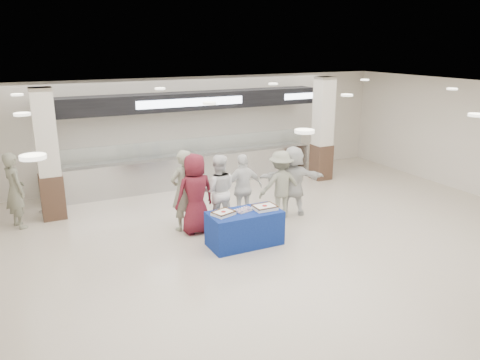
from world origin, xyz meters
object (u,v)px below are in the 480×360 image
sheet_cake_right (265,207)px  civilian_maroon (195,194)px  sheet_cake_left (223,213)px  chef_short (243,188)px  soldier_bg (15,190)px  soldier_b (281,185)px  cupcake_tray (243,210)px  soldier_a (184,190)px  chef_tall (218,191)px  display_table (245,228)px  civilian_white (293,181)px

sheet_cake_right → civilian_maroon: (-1.15, 1.15, 0.12)m
sheet_cake_right → sheet_cake_left: bearing=175.7°
chef_short → soldier_bg: bearing=-19.8°
soldier_b → chef_short: bearing=-3.7°
cupcake_tray → soldier_b: 1.87m
civilian_maroon → sheet_cake_right: bearing=131.1°
soldier_a → chef_tall: bearing=149.3°
civilian_maroon → chef_tall: bearing=-173.5°
chef_tall → soldier_b: (1.61, -0.11, -0.03)m
soldier_a → display_table: bearing=104.1°
civilian_maroon → soldier_b: 2.23m
soldier_a → cupcake_tray: bearing=104.7°
chef_short → soldier_bg: size_ratio=0.92×
cupcake_tray → soldier_bg: size_ratio=0.22×
sheet_cake_right → soldier_bg: soldier_bg is taller
chef_short → civilian_white: civilian_white is taller
soldier_a → soldier_bg: bearing=-45.7°
sheet_cake_right → chef_short: 1.32m
display_table → soldier_bg: 5.44m
display_table → civilian_maroon: (-0.70, 1.10, 0.55)m
chef_short → soldier_b: size_ratio=0.99×
cupcake_tray → civilian_maroon: 1.26m
display_table → sheet_cake_right: 0.63m
soldier_a → civilian_white: size_ratio=1.07×
display_table → soldier_a: soldier_a is taller
chef_tall → civilian_white: (1.99, -0.07, 0.01)m
sheet_cake_right → chef_short: chef_short is taller
soldier_bg → civilian_maroon: bearing=-142.7°
cupcake_tray → civilian_maroon: bearing=123.1°
civilian_maroon → soldier_bg: 4.22m
soldier_b → civilian_white: (0.38, 0.04, 0.04)m
cupcake_tray → chef_tall: 1.17m
civilian_maroon → civilian_white: (2.61, 0.05, -0.04)m
cupcake_tray → chef_short: chef_short is taller
cupcake_tray → soldier_b: soldier_b is taller
chef_short → sheet_cake_right: bearing=86.1°
sheet_cake_right → chef_short: size_ratio=0.29×
sheet_cake_left → chef_short: size_ratio=0.31×
civilian_white → cupcake_tray: bearing=50.1°
sheet_cake_left → soldier_b: soldier_b is taller
civilian_white → sheet_cake_right: bearing=59.8°
display_table → chef_short: bearing=64.8°
sheet_cake_left → soldier_a: bearing=105.8°
soldier_a → chef_short: soldier_a is taller
soldier_b → soldier_bg: bearing=-13.8°
chef_short → soldier_b: (0.94, -0.16, 0.01)m
sheet_cake_left → sheet_cake_right: bearing=-4.3°
sheet_cake_right → soldier_b: bearing=46.9°
soldier_a → chef_tall: soldier_a is taller
sheet_cake_right → soldier_a: bearing=132.6°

